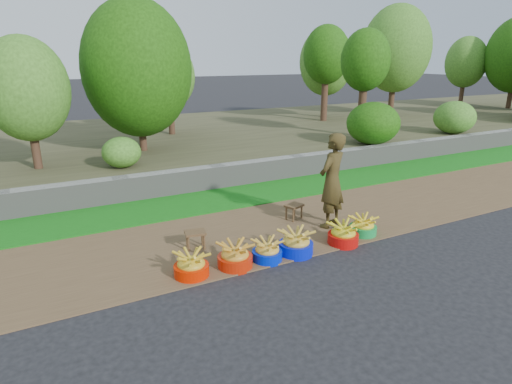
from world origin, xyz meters
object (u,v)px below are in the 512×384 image
basin_a (191,266)px  basin_e (343,235)px  basin_b (235,257)px  basin_c (267,251)px  vendor_woman (332,181)px  stool_left (195,235)px  stool_right (294,208)px  basin_f (363,227)px  basin_d (296,243)px

basin_a → basin_e: (2.61, -0.12, 0.00)m
basin_b → basin_c: (0.53, -0.03, -0.02)m
basin_b → basin_e: (1.95, -0.08, -0.00)m
basin_a → basin_e: 2.62m
vendor_woman → basin_b: bearing=-8.1°
basin_e → stool_left: bearing=157.1°
stool_right → vendor_woman: (0.40, -0.60, 0.63)m
basin_f → stool_right: bearing=120.1°
stool_right → basin_c: bearing=-135.5°
basin_a → stool_left: 0.91m
basin_a → basin_d: 1.71m
basin_f → vendor_woman: (-0.28, 0.58, 0.72)m
basin_d → basin_f: (1.45, 0.10, -0.02)m
basin_c → basin_a: bearing=176.8°
stool_left → vendor_woman: bearing=-5.1°
vendor_woman → stool_right: bearing=-80.5°
basin_e → stool_right: size_ratio=1.31×
basin_b → basin_d: size_ratio=0.96×
basin_e → vendor_woman: 1.05m
basin_f → stool_left: basin_f is taller
basin_b → stool_left: basin_b is taller
basin_f → vendor_woman: 0.97m
basin_b → basin_d: basin_d is taller
basin_a → vendor_woman: vendor_woman is taller
basin_d → stool_left: (-1.35, 0.90, 0.07)m
stool_left → vendor_woman: vendor_woman is taller
basin_f → vendor_woman: vendor_woman is taller
basin_c → stool_right: size_ratio=1.18×
basin_f → basin_e: bearing=-165.4°
stool_left → stool_right: size_ratio=0.95×
basin_c → basin_f: (1.97, 0.09, 0.00)m
basin_a → stool_right: 2.76m
basin_a → basin_e: bearing=-2.6°
basin_e → stool_left: (-2.25, 0.95, 0.08)m
basin_a → basin_c: (1.20, -0.07, -0.01)m
basin_a → basin_f: (3.16, 0.02, -0.01)m
basin_c → basin_e: 1.42m
stool_left → vendor_woman: 2.60m
basin_d → basin_e: basin_d is taller
basin_b → basin_f: bearing=1.4°
basin_d → basin_e: bearing=-3.0°
basin_b → stool_left: bearing=109.3°
basin_f → stool_left: size_ratio=1.27×
basin_f → stool_left: 2.92m
basin_b → basin_e: 1.95m
basin_c → stool_right: 1.81m
vendor_woman → stool_left: bearing=-29.4°
basin_c → basin_d: 0.52m
basin_b → basin_e: size_ratio=1.02×
vendor_woman → basin_d: bearing=5.8°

